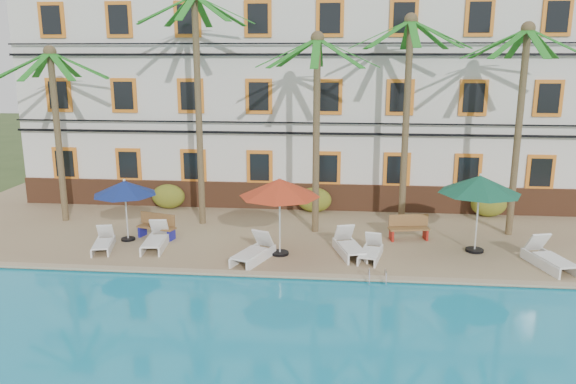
# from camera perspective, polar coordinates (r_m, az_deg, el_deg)

# --- Properties ---
(ground) EXTENTS (100.00, 100.00, 0.00)m
(ground) POSITION_cam_1_polar(r_m,az_deg,el_deg) (18.67, -1.33, -8.13)
(ground) COLOR #384C23
(ground) RESTS_ON ground
(pool_deck) EXTENTS (30.00, 12.00, 0.25)m
(pool_deck) POSITION_cam_1_polar(r_m,az_deg,el_deg) (23.33, 0.13, -3.32)
(pool_deck) COLOR tan
(pool_deck) RESTS_ON ground
(pool_coping) EXTENTS (30.00, 0.35, 0.06)m
(pool_coping) POSITION_cam_1_polar(r_m,az_deg,el_deg) (17.74, -1.68, -8.36)
(pool_coping) COLOR tan
(pool_coping) RESTS_ON pool_deck
(hotel_building) EXTENTS (25.40, 6.44, 10.22)m
(hotel_building) POSITION_cam_1_polar(r_m,az_deg,el_deg) (27.33, 1.13, 10.36)
(hotel_building) COLOR silver
(hotel_building) RESTS_ON pool_deck
(palm_a) EXTENTS (4.56, 4.56, 7.10)m
(palm_a) POSITION_cam_1_polar(r_m,az_deg,el_deg) (24.46, -22.57, 7.82)
(palm_a) COLOR brown
(palm_a) RESTS_ON pool_deck
(palm_b) EXTENTS (4.56, 4.56, 9.15)m
(palm_b) POSITION_cam_1_polar(r_m,az_deg,el_deg) (22.40, -9.19, 11.24)
(palm_b) COLOR brown
(palm_b) RESTS_ON pool_deck
(palm_c) EXTENTS (4.56, 4.56, 7.57)m
(palm_c) POSITION_cam_1_polar(r_m,az_deg,el_deg) (21.11, 2.93, 8.82)
(palm_c) COLOR brown
(palm_c) RESTS_ON pool_deck
(palm_d) EXTENTS (4.56, 4.56, 8.25)m
(palm_d) POSITION_cam_1_polar(r_m,az_deg,el_deg) (22.14, 12.03, 9.77)
(palm_d) COLOR brown
(palm_d) RESTS_ON pool_deck
(palm_e) EXTENTS (4.56, 4.56, 7.89)m
(palm_e) POSITION_cam_1_polar(r_m,az_deg,el_deg) (22.36, 22.61, 8.54)
(palm_e) COLOR brown
(palm_e) RESTS_ON pool_deck
(shrub_left) EXTENTS (1.50, 0.90, 1.10)m
(shrub_left) POSITION_cam_1_polar(r_m,az_deg,el_deg) (25.77, -12.06, -0.44)
(shrub_left) COLOR #225317
(shrub_left) RESTS_ON pool_deck
(shrub_mid) EXTENTS (1.50, 0.90, 1.10)m
(shrub_mid) POSITION_cam_1_polar(r_m,az_deg,el_deg) (24.62, 2.69, -0.80)
(shrub_mid) COLOR #225317
(shrub_mid) RESTS_ON pool_deck
(shrub_right) EXTENTS (1.50, 0.90, 1.10)m
(shrub_right) POSITION_cam_1_polar(r_m,az_deg,el_deg) (25.39, 19.72, -1.16)
(shrub_right) COLOR #225317
(shrub_right) RESTS_ON pool_deck
(umbrella_blue) EXTENTS (2.33, 2.33, 2.33)m
(umbrella_blue) POSITION_cam_1_polar(r_m,az_deg,el_deg) (21.32, -16.26, 0.38)
(umbrella_blue) COLOR black
(umbrella_blue) RESTS_ON pool_deck
(umbrella_red) EXTENTS (2.77, 2.77, 2.76)m
(umbrella_red) POSITION_cam_1_polar(r_m,az_deg,el_deg) (18.87, -0.86, 0.42)
(umbrella_red) COLOR black
(umbrella_red) RESTS_ON pool_deck
(umbrella_green) EXTENTS (2.81, 2.81, 2.80)m
(umbrella_green) POSITION_cam_1_polar(r_m,az_deg,el_deg) (20.24, 18.91, 0.68)
(umbrella_green) COLOR black
(umbrella_green) RESTS_ON pool_deck
(lounger_a) EXTENTS (1.00, 1.78, 0.80)m
(lounger_a) POSITION_cam_1_polar(r_m,az_deg,el_deg) (20.99, -18.24, -4.88)
(lounger_a) COLOR white
(lounger_a) RESTS_ON pool_deck
(lounger_b) EXTENTS (0.89, 2.01, 0.92)m
(lounger_b) POSITION_cam_1_polar(r_m,az_deg,el_deg) (20.67, -13.27, -4.72)
(lounger_b) COLOR white
(lounger_b) RESTS_ON pool_deck
(lounger_c) EXTENTS (1.36, 2.09, 0.93)m
(lounger_c) POSITION_cam_1_polar(r_m,az_deg,el_deg) (18.91, -3.49, -6.08)
(lounger_c) COLOR white
(lounger_c) RESTS_ON pool_deck
(lounger_d) EXTENTS (1.22, 2.09, 0.93)m
(lounger_d) POSITION_cam_1_polar(r_m,az_deg,el_deg) (19.56, 6.21, -5.46)
(lounger_d) COLOR white
(lounger_d) RESTS_ON pool_deck
(lounger_e) EXTENTS (0.96, 1.80, 0.81)m
(lounger_e) POSITION_cam_1_polar(r_m,az_deg,el_deg) (19.28, 8.41, -5.94)
(lounger_e) COLOR white
(lounger_e) RESTS_ON pool_deck
(lounger_f) EXTENTS (1.27, 2.19, 0.98)m
(lounger_f) POSITION_cam_1_polar(r_m,az_deg,el_deg) (20.17, 24.95, -6.05)
(lounger_f) COLOR white
(lounger_f) RESTS_ON pool_deck
(bench_left) EXTENTS (1.57, 0.90, 0.93)m
(bench_left) POSITION_cam_1_polar(r_m,az_deg,el_deg) (21.70, -13.11, -3.36)
(bench_left) COLOR olive
(bench_left) RESTS_ON pool_deck
(bench_right) EXTENTS (1.56, 0.74, 0.93)m
(bench_right) POSITION_cam_1_polar(r_m,az_deg,el_deg) (21.45, 12.12, -3.50)
(bench_right) COLOR olive
(bench_right) RESTS_ON pool_deck
(pool_ladder) EXTENTS (0.54, 0.74, 0.74)m
(pool_ladder) POSITION_cam_1_polar(r_m,az_deg,el_deg) (17.57, 9.04, -8.86)
(pool_ladder) COLOR silver
(pool_ladder) RESTS_ON ground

